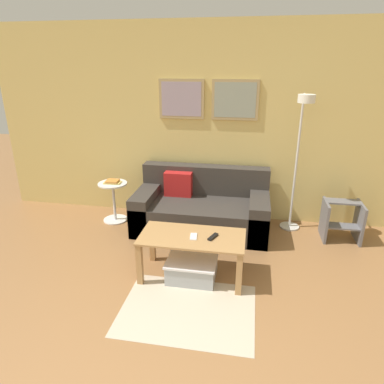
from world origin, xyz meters
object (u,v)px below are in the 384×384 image
at_px(floor_lamp, 300,145).
at_px(step_stool, 342,220).
at_px(remote_control, 213,237).
at_px(couch, 202,209).
at_px(side_table, 114,198).
at_px(cell_phone, 194,236).
at_px(coffee_table, 192,244).
at_px(storage_bin, 192,268).
at_px(book_stack, 113,182).

relative_size(floor_lamp, step_stool, 3.62).
xyz_separation_m(remote_control, step_stool, (1.45, 1.10, -0.21)).
xyz_separation_m(couch, floor_lamp, (1.15, 0.08, 0.87)).
xyz_separation_m(side_table, cell_phone, (1.30, -1.13, 0.13)).
relative_size(couch, coffee_table, 1.63).
relative_size(storage_bin, step_stool, 1.05).
bearing_deg(book_stack, storage_bin, -41.74).
bearing_deg(coffee_table, cell_phone, -45.08).
distance_m(coffee_table, storage_bin, 0.26).
bearing_deg(remote_control, storage_bin, -149.17).
bearing_deg(coffee_table, storage_bin, -82.59).
xyz_separation_m(floor_lamp, remote_control, (-0.87, -1.18, -0.68)).
height_order(couch, storage_bin, couch).
xyz_separation_m(couch, coffee_table, (0.07, -1.10, 0.10)).
xyz_separation_m(floor_lamp, step_stool, (0.58, -0.08, -0.88)).
height_order(coffee_table, storage_bin, coffee_table).
relative_size(couch, remote_control, 11.25).
relative_size(coffee_table, storage_bin, 2.07).
bearing_deg(book_stack, floor_lamp, 1.77).
relative_size(couch, storage_bin, 3.38).
relative_size(floor_lamp, remote_control, 11.50).
xyz_separation_m(storage_bin, remote_control, (0.20, 0.03, 0.36)).
bearing_deg(remote_control, book_stack, 165.25).
relative_size(storage_bin, book_stack, 2.19).
distance_m(couch, remote_control, 1.15).
height_order(storage_bin, floor_lamp, floor_lamp).
distance_m(coffee_table, cell_phone, 0.09).
bearing_deg(step_stool, cell_phone, -145.79).
xyz_separation_m(couch, book_stack, (-1.20, 0.01, 0.30)).
relative_size(coffee_table, step_stool, 2.17).
xyz_separation_m(book_stack, remote_control, (1.48, -1.11, -0.10)).
distance_m(book_stack, step_stool, 2.95).
distance_m(book_stack, cell_phone, 1.72).
bearing_deg(floor_lamp, book_stack, -178.23).
bearing_deg(side_table, remote_control, -36.88).
bearing_deg(cell_phone, step_stool, 27.85).
bearing_deg(cell_phone, side_table, 132.55).
bearing_deg(couch, floor_lamp, 4.14).
bearing_deg(floor_lamp, step_stool, -8.35).
relative_size(book_stack, remote_control, 1.52).
bearing_deg(couch, storage_bin, -86.17).
relative_size(couch, step_stool, 3.54).
distance_m(remote_control, cell_phone, 0.19).
distance_m(floor_lamp, side_table, 2.50).
height_order(storage_bin, remote_control, remote_control).
height_order(coffee_table, side_table, side_table).
distance_m(coffee_table, book_stack, 1.70).
xyz_separation_m(couch, storage_bin, (0.08, -1.13, -0.16)).
bearing_deg(storage_bin, side_table, 138.27).
height_order(side_table, step_stool, side_table).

